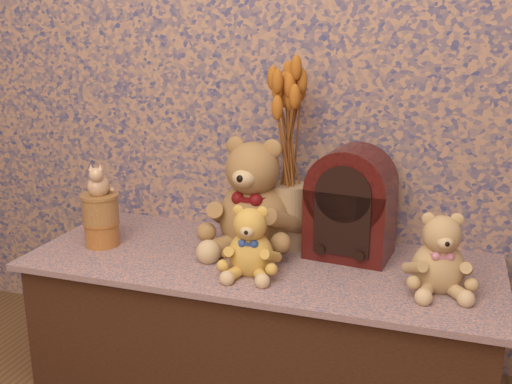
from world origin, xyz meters
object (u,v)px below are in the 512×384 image
(teddy_small, at_px, (440,248))
(cat_figurine, at_px, (98,179))
(cathedral_radio, at_px, (351,202))
(teddy_medium, at_px, (251,237))
(ceramic_vase, at_px, (289,216))
(teddy_large, at_px, (255,190))
(biscuit_tin_lower, at_px, (102,233))

(teddy_small, distance_m, cat_figurine, 1.12)
(cathedral_radio, bearing_deg, teddy_small, -26.35)
(teddy_medium, height_order, ceramic_vase, teddy_medium)
(teddy_large, relative_size, teddy_medium, 1.77)
(biscuit_tin_lower, bearing_deg, teddy_large, 15.33)
(cat_figurine, bearing_deg, teddy_small, -23.23)
(ceramic_vase, distance_m, biscuit_tin_lower, 0.65)
(cat_figurine, bearing_deg, ceramic_vase, -5.68)
(teddy_medium, xyz_separation_m, cathedral_radio, (0.26, 0.24, 0.07))
(teddy_large, bearing_deg, cat_figurine, -161.28)
(biscuit_tin_lower, height_order, cat_figurine, cat_figurine)
(teddy_large, xyz_separation_m, cat_figurine, (-0.51, -0.14, 0.03))
(biscuit_tin_lower, xyz_separation_m, cat_figurine, (0.00, 0.00, 0.19))
(cathedral_radio, height_order, biscuit_tin_lower, cathedral_radio)
(cathedral_radio, bearing_deg, ceramic_vase, -177.84)
(teddy_large, distance_m, cat_figurine, 0.53)
(teddy_large, relative_size, cat_figurine, 3.57)
(teddy_medium, xyz_separation_m, biscuit_tin_lower, (-0.56, 0.06, -0.07))
(teddy_small, relative_size, cathedral_radio, 0.68)
(ceramic_vase, height_order, biscuit_tin_lower, ceramic_vase)
(teddy_small, distance_m, ceramic_vase, 0.53)
(teddy_large, height_order, cat_figurine, teddy_large)
(teddy_large, bearing_deg, teddy_small, -10.05)
(teddy_large, xyz_separation_m, cathedral_radio, (0.32, 0.04, -0.02))
(teddy_large, height_order, biscuit_tin_lower, teddy_large)
(teddy_large, height_order, cathedral_radio, teddy_large)
(biscuit_tin_lower, bearing_deg, cat_figurine, 0.00)
(cathedral_radio, height_order, cat_figurine, cathedral_radio)
(ceramic_vase, relative_size, cat_figurine, 1.91)
(cathedral_radio, bearing_deg, biscuit_tin_lower, -161.84)
(teddy_small, height_order, cat_figurine, cat_figurine)
(teddy_small, bearing_deg, cat_figurine, 166.15)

